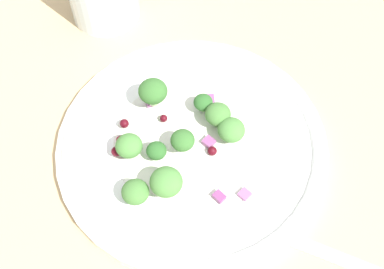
{
  "coord_description": "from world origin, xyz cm",
  "views": [
    {
      "loc": [
        -23.57,
        8.83,
        43.77
      ],
      "look_at": [
        0.74,
        1.5,
        2.7
      ],
      "focal_mm": 46.66,
      "sensor_mm": 36.0,
      "label": 1
    }
  ],
  "objects_px": {
    "fork": "(332,255)",
    "broccoli_floret_2": "(129,146)",
    "plate": "(192,144)",
    "broccoli_floret_1": "(203,103)",
    "broccoli_floret_0": "(218,115)"
  },
  "relations": [
    {
      "from": "fork",
      "to": "broccoli_floret_2",
      "type": "bearing_deg",
      "value": 45.63
    },
    {
      "from": "broccoli_floret_0",
      "to": "broccoli_floret_1",
      "type": "relative_size",
      "value": 1.32
    },
    {
      "from": "plate",
      "to": "broccoli_floret_1",
      "type": "relative_size",
      "value": 13.67
    },
    {
      "from": "fork",
      "to": "plate",
      "type": "bearing_deg",
      "value": 31.42
    },
    {
      "from": "broccoli_floret_0",
      "to": "broccoli_floret_2",
      "type": "xyz_separation_m",
      "value": [
        -0.01,
        0.09,
        0.0
      ]
    },
    {
      "from": "plate",
      "to": "broccoli_floret_0",
      "type": "distance_m",
      "value": 0.04
    },
    {
      "from": "plate",
      "to": "broccoli_floret_0",
      "type": "relative_size",
      "value": 10.32
    },
    {
      "from": "plate",
      "to": "fork",
      "type": "bearing_deg",
      "value": -148.58
    },
    {
      "from": "broccoli_floret_1",
      "to": "broccoli_floret_2",
      "type": "relative_size",
      "value": 0.75
    },
    {
      "from": "plate",
      "to": "fork",
      "type": "relative_size",
      "value": 1.75
    },
    {
      "from": "plate",
      "to": "broccoli_floret_2",
      "type": "xyz_separation_m",
      "value": [
        0.0,
        0.06,
        0.02
      ]
    },
    {
      "from": "broccoli_floret_1",
      "to": "broccoli_floret_2",
      "type": "height_order",
      "value": "broccoli_floret_2"
    },
    {
      "from": "plate",
      "to": "broccoli_floret_2",
      "type": "distance_m",
      "value": 0.07
    },
    {
      "from": "plate",
      "to": "fork",
      "type": "xyz_separation_m",
      "value": [
        -0.14,
        -0.09,
        -0.01
      ]
    },
    {
      "from": "broccoli_floret_1",
      "to": "broccoli_floret_0",
      "type": "bearing_deg",
      "value": -155.0
    }
  ]
}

